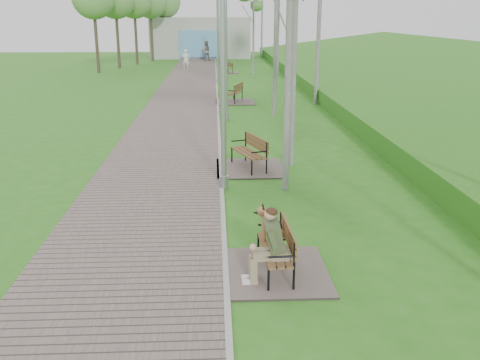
# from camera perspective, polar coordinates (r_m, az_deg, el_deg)

# --- Properties ---
(ground) EXTENTS (120.00, 120.00, 0.00)m
(ground) POSITION_cam_1_polar(r_m,az_deg,el_deg) (7.42, -1.13, -17.80)
(ground) COLOR #2D6F19
(ground) RESTS_ON ground
(walkway) EXTENTS (3.50, 67.00, 0.04)m
(walkway) POSITION_cam_1_polar(r_m,az_deg,el_deg) (27.95, -6.04, 8.40)
(walkway) COLOR #675653
(walkway) RESTS_ON ground
(kerb) EXTENTS (0.10, 67.00, 0.05)m
(kerb) POSITION_cam_1_polar(r_m,az_deg,el_deg) (27.90, -2.41, 8.48)
(kerb) COLOR #999993
(kerb) RESTS_ON ground
(embankment) EXTENTS (14.00, 70.00, 1.60)m
(embankment) POSITION_cam_1_polar(r_m,az_deg,el_deg) (29.08, 22.21, 7.54)
(embankment) COLOR #3F8729
(embankment) RESTS_ON ground
(building_north) EXTENTS (10.00, 5.20, 4.00)m
(building_north) POSITION_cam_1_polar(r_m,az_deg,el_deg) (57.11, -4.22, 14.90)
(building_north) COLOR #9E9E99
(building_north) RESTS_ON ground
(bench_main) EXTENTS (1.74, 1.94, 1.52)m
(bench_main) POSITION_cam_1_polar(r_m,az_deg,el_deg) (9.15, 3.46, -7.59)
(bench_main) COLOR #675653
(bench_main) RESTS_ON ground
(bench_second) EXTENTS (1.91, 2.12, 1.17)m
(bench_second) POSITION_cam_1_polar(r_m,az_deg,el_deg) (15.36, 0.93, 1.97)
(bench_second) COLOR #675653
(bench_second) RESTS_ON ground
(bench_third) EXTENTS (1.93, 2.14, 1.18)m
(bench_third) POSITION_cam_1_polar(r_m,az_deg,el_deg) (27.41, -0.62, 8.75)
(bench_third) COLOR #675653
(bench_third) RESTS_ON ground
(bench_far) EXTENTS (1.57, 1.75, 0.97)m
(bench_far) POSITION_cam_1_polar(r_m,az_deg,el_deg) (41.72, -1.30, 11.60)
(bench_far) COLOR #675653
(bench_far) RESTS_ON ground
(lamp_post_near) EXTENTS (0.23, 0.23, 5.91)m
(lamp_post_near) POSITION_cam_1_polar(r_m,az_deg,el_deg) (13.09, -1.82, 10.64)
(lamp_post_near) COLOR #96999E
(lamp_post_near) RESTS_ON ground
(lamp_post_second) EXTENTS (0.23, 0.23, 5.93)m
(lamp_post_second) POSITION_cam_1_polar(r_m,az_deg,el_deg) (22.22, -1.52, 13.38)
(lamp_post_second) COLOR #96999E
(lamp_post_second) RESTS_ON ground
(lamp_post_third) EXTENTS (0.22, 0.22, 5.75)m
(lamp_post_third) POSITION_cam_1_polar(r_m,az_deg,el_deg) (35.20, -2.38, 14.64)
(lamp_post_third) COLOR #96999E
(lamp_post_third) RESTS_ON ground
(lamp_post_far) EXTENTS (0.22, 0.22, 5.81)m
(lamp_post_far) POSITION_cam_1_polar(r_m,az_deg,el_deg) (47.15, -2.32, 15.33)
(lamp_post_far) COLOR #96999E
(lamp_post_far) RESTS_ON ground
(pedestrian_near) EXTENTS (0.69, 0.54, 1.66)m
(pedestrian_near) POSITION_cam_1_polar(r_m,az_deg,el_deg) (43.83, -5.80, 12.65)
(pedestrian_near) COLOR white
(pedestrian_near) RESTS_ON ground
(pedestrian_far) EXTENTS (0.94, 0.75, 1.88)m
(pedestrian_far) POSITION_cam_1_polar(r_m,az_deg,el_deg) (52.65, -3.66, 13.57)
(pedestrian_far) COLOR gray
(pedestrian_far) RESTS_ON ground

